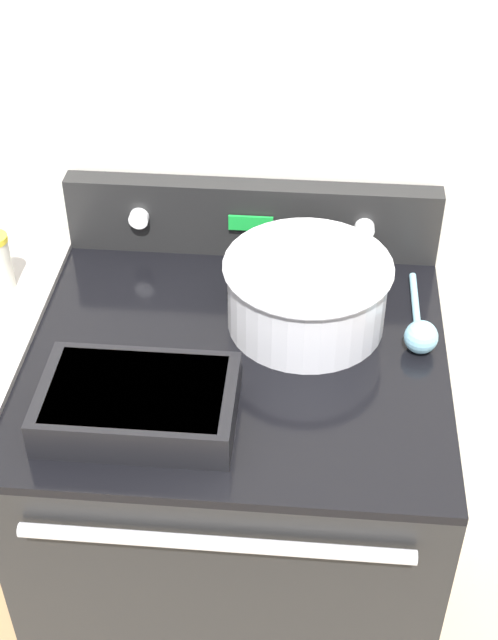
# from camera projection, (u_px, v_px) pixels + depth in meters

# --- Properties ---
(kitchen_wall) EXTENTS (8.00, 0.05, 2.50)m
(kitchen_wall) POSITION_uv_depth(u_px,v_px,m) (255.00, 104.00, 1.73)
(kitchen_wall) COLOR silver
(kitchen_wall) RESTS_ON ground_plane
(stove_range) EXTENTS (0.76, 0.73, 0.95)m
(stove_range) POSITION_uv_depth(u_px,v_px,m) (239.00, 517.00, 1.92)
(stove_range) COLOR black
(stove_range) RESTS_ON ground_plane
(control_panel) EXTENTS (0.76, 0.07, 0.16)m
(control_panel) POSITION_uv_depth(u_px,v_px,m) (252.00, 218.00, 1.82)
(control_panel) COLOR black
(control_panel) RESTS_ON stove_range
(mixing_bowl) EXTENTS (0.31, 0.31, 0.14)m
(mixing_bowl) POSITION_uv_depth(u_px,v_px,m) (307.00, 290.00, 1.63)
(mixing_bowl) COLOR silver
(mixing_bowl) RESTS_ON stove_range
(casserole_dish) EXTENTS (0.32, 0.21, 0.07)m
(casserole_dish) POSITION_uv_depth(u_px,v_px,m) (138.00, 402.00, 1.46)
(casserole_dish) COLOR black
(casserole_dish) RESTS_ON stove_range
(ladle) EXTENTS (0.06, 0.25, 0.06)m
(ladle) POSITION_uv_depth(u_px,v_px,m) (420.00, 333.00, 1.62)
(ladle) COLOR #7AB2C6
(ladle) RESTS_ON stove_range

